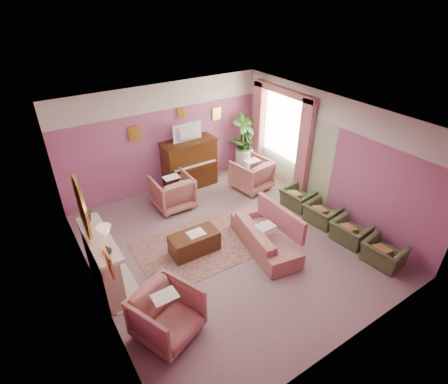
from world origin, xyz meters
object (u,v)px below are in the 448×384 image
floral_armchair_front (167,313)px  olive_chair_c (322,211)px  olive_chair_b (351,229)px  side_table (244,160)px  piano (190,164)px  coffee_table (194,243)px  television (189,132)px  floral_armchair_right (252,173)px  olive_chair_d (298,196)px  floral_armchair_left (173,190)px  sofa (265,232)px  olive_chair_a (384,251)px

floral_armchair_front → olive_chair_c: bearing=10.4°
olive_chair_b → side_table: 3.94m
piano → coffee_table: bearing=-116.6°
side_table → piano: bearing=176.8°
floral_armchair_front → olive_chair_c: 4.36m
television → side_table: 2.15m
floral_armchair_right → olive_chair_b: size_ratio=1.25×
floral_armchair_front → television: bearing=57.1°
floral_armchair_right → side_table: (0.44, 0.94, -0.12)m
television → olive_chair_d: size_ratio=1.07×
floral_armchair_front → floral_armchair_left: bearing=62.8°
floral_armchair_left → olive_chair_b: bearing=-52.3°
olive_chair_b → olive_chair_d: (0.00, 1.64, 0.00)m
sofa → olive_chair_d: 1.82m
sofa → floral_armchair_left: bearing=110.7°
television → olive_chair_c: television is taller
television → sofa: bearing=-88.7°
floral_armchair_front → floral_armchair_right: bearing=37.4°
olive_chair_a → side_table: (0.03, 4.76, 0.03)m
olive_chair_d → olive_chair_c: bearing=-90.0°
floral_armchair_left → floral_armchair_right: size_ratio=1.00×
television → olive_chair_b: size_ratio=1.07×
floral_armchair_left → olive_chair_b: (2.58, -3.34, -0.14)m
olive_chair_c → television: bearing=118.5°
television → floral_armchair_right: 2.00m
olive_chair_b → olive_chair_c: same height
television → olive_chair_a: 5.26m
floral_armchair_left → floral_armchair_front: size_ratio=1.00×
sofa → floral_armchair_right: size_ratio=2.02×
floral_armchair_front → olive_chair_a: size_ratio=1.25×
coffee_table → floral_armchair_right: floral_armchair_right is taller
olive_chair_d → olive_chair_b: bearing=-90.0°
floral_armchair_right → television: bearing=143.1°
sofa → olive_chair_a: 2.37m
coffee_table → sofa: size_ratio=0.53×
coffee_table → television: bearing=62.9°
olive_chair_b → olive_chair_c: (0.00, 0.82, 0.00)m
floral_armchair_front → olive_chair_d: (4.28, 1.61, -0.14)m
floral_armchair_left → floral_armchair_front: bearing=-117.2°
floral_armchair_front → sofa: bearing=17.7°
television → coffee_table: size_ratio=0.80×
sofa → olive_chair_b: (1.65, -0.87, -0.06)m
floral_armchair_right → olive_chair_d: (0.40, -1.36, -0.14)m
television → floral_armchair_right: television is taller
olive_chair_b → olive_chair_d: 1.64m
sofa → television: bearing=91.3°
television → side_table: (1.75, -0.05, -1.25)m
side_table → olive_chair_b: bearing=-90.5°
floral_armchair_left → side_table: size_ratio=1.34×
floral_armchair_right → olive_chair_a: bearing=-83.9°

